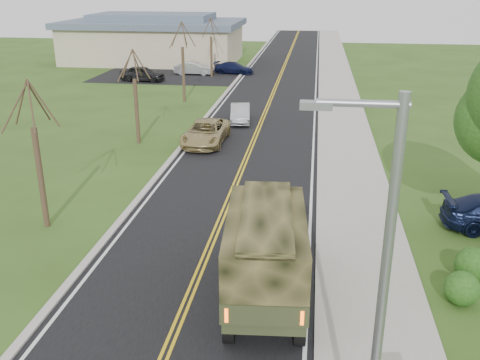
# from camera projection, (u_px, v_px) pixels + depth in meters

# --- Properties ---
(road) EXTENTS (8.00, 120.00, 0.01)m
(road) POSITION_uv_depth(u_px,v_px,m) (274.00, 90.00, 48.92)
(road) COLOR black
(road) RESTS_ON ground
(curb_right) EXTENTS (0.30, 120.00, 0.12)m
(curb_right) POSITION_uv_depth(u_px,v_px,m) (320.00, 91.00, 48.35)
(curb_right) COLOR #9E998E
(curb_right) RESTS_ON ground
(sidewalk_right) EXTENTS (3.20, 120.00, 0.10)m
(sidewalk_right) POSITION_uv_depth(u_px,v_px,m) (340.00, 91.00, 48.13)
(sidewalk_right) COLOR #9E998E
(sidewalk_right) RESTS_ON ground
(curb_left) EXTENTS (0.30, 120.00, 0.10)m
(curb_left) POSITION_uv_depth(u_px,v_px,m) (230.00, 88.00, 49.44)
(curb_left) COLOR #9E998E
(curb_left) RESTS_ON ground
(street_light) EXTENTS (1.65, 0.22, 8.00)m
(street_light) POSITION_uv_depth(u_px,v_px,m) (377.00, 297.00, 9.20)
(street_light) COLOR gray
(street_light) RESTS_ON ground
(bare_tree_a) EXTENTS (1.93, 2.26, 6.08)m
(bare_tree_a) POSITION_uv_depth(u_px,v_px,m) (39.00, 166.00, 21.12)
(bare_tree_a) COLOR #38281C
(bare_tree_a) RESTS_ON ground
(bare_tree_b) EXTENTS (1.83, 2.14, 5.73)m
(bare_tree_b) POSITION_uv_depth(u_px,v_px,m) (136.00, 104.00, 32.29)
(bare_tree_b) COLOR #38281C
(bare_tree_b) RESTS_ON ground
(bare_tree_c) EXTENTS (2.04, 2.39, 6.42)m
(bare_tree_c) POSITION_uv_depth(u_px,v_px,m) (183.00, 68.00, 43.29)
(bare_tree_c) COLOR #38281C
(bare_tree_c) RESTS_ON ground
(bare_tree_d) EXTENTS (1.88, 2.20, 5.91)m
(bare_tree_d) POSITION_uv_depth(u_px,v_px,m) (211.00, 52.00, 54.49)
(bare_tree_d) COLOR #38281C
(bare_tree_d) RESTS_ON ground
(commercial_building) EXTENTS (25.50, 21.50, 5.65)m
(commercial_building) POSITION_uv_depth(u_px,v_px,m) (154.00, 39.00, 64.85)
(commercial_building) COLOR tan
(commercial_building) RESTS_ON ground
(military_truck) EXTENTS (2.79, 6.71, 3.27)m
(military_truck) POSITION_uv_depth(u_px,v_px,m) (266.00, 245.00, 16.45)
(military_truck) COLOR black
(military_truck) RESTS_ON ground
(suv_champagne) EXTENTS (2.47, 5.15, 1.42)m
(suv_champagne) POSITION_uv_depth(u_px,v_px,m) (206.00, 132.00, 32.81)
(suv_champagne) COLOR tan
(suv_champagne) RESTS_ON ground
(sedan_silver) EXTENTS (1.81, 3.94, 1.25)m
(sedan_silver) POSITION_uv_depth(u_px,v_px,m) (240.00, 113.00, 37.79)
(sedan_silver) COLOR #B1B2B6
(sedan_silver) RESTS_ON ground
(lot_car_dark) EXTENTS (4.55, 2.16, 1.50)m
(lot_car_dark) POSITION_uv_depth(u_px,v_px,m) (142.00, 74.00, 52.77)
(lot_car_dark) COLOR black
(lot_car_dark) RESTS_ON ground
(lot_car_silver) EXTENTS (4.12, 1.48, 1.35)m
(lot_car_silver) POSITION_uv_depth(u_px,v_px,m) (194.00, 68.00, 56.42)
(lot_car_silver) COLOR #BBBCC1
(lot_car_silver) RESTS_ON ground
(lot_car_navy) EXTENTS (4.45, 2.42, 1.22)m
(lot_car_navy) POSITION_uv_depth(u_px,v_px,m) (234.00, 68.00, 57.03)
(lot_car_navy) COLOR #0E1436
(lot_car_navy) RESTS_ON ground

